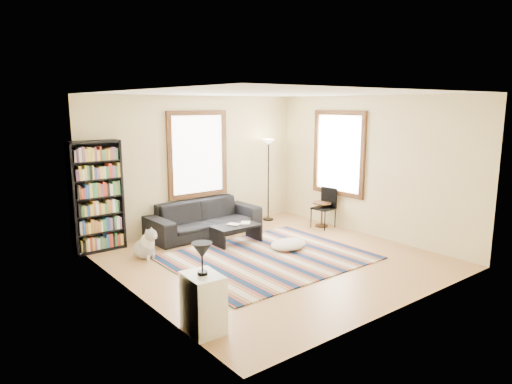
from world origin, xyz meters
TOP-DOWN VIEW (x-y plane):
  - floor at (0.00, 0.00)m, footprint 5.00×5.00m
  - ceiling at (0.00, 0.00)m, footprint 5.00×5.00m
  - wall_back at (0.00, 2.55)m, footprint 5.00×0.10m
  - wall_front at (0.00, -2.55)m, footprint 5.00×0.10m
  - wall_left at (-2.55, 0.00)m, footprint 0.10×5.00m
  - wall_right at (2.55, 0.00)m, footprint 0.10×5.00m
  - window_back at (0.00, 2.47)m, footprint 1.20×0.06m
  - window_right at (2.47, 0.80)m, footprint 0.06×1.20m
  - rug at (-0.06, 0.10)m, footprint 3.26×2.60m
  - sofa at (-0.12, 2.05)m, footprint 1.00×2.38m
  - bookshelf at (-2.19, 2.32)m, footprint 0.90×0.30m
  - coffee_table at (0.01, 1.13)m, footprint 0.92×0.53m
  - book_a at (-0.09, 1.13)m, footprint 0.28×0.26m
  - book_b at (0.16, 1.18)m, footprint 0.30×0.30m
  - floor_cushion at (0.56, 0.24)m, footprint 0.84×0.72m
  - floor_lamp at (1.65, 2.15)m, footprint 0.39×0.39m
  - side_table at (2.20, 0.98)m, footprint 0.51×0.51m
  - folding_chair at (2.15, 0.90)m, footprint 0.47×0.45m
  - white_cabinet at (-2.30, -1.44)m, footprint 0.42×0.53m
  - table_lamp at (-2.30, -1.44)m, footprint 0.29×0.29m
  - dog at (-1.75, 1.42)m, footprint 0.55×0.64m

SIDE VIEW (x-z plane):
  - floor at x=0.00m, z-range -0.10..0.00m
  - rug at x=-0.06m, z-range 0.00..0.02m
  - floor_cushion at x=0.56m, z-range 0.00..0.18m
  - coffee_table at x=0.01m, z-range 0.00..0.36m
  - side_table at x=2.20m, z-range 0.00..0.54m
  - dog at x=-1.75m, z-range 0.00..0.54m
  - sofa at x=-0.12m, z-range 0.00..0.69m
  - white_cabinet at x=-2.30m, z-range 0.00..0.70m
  - book_b at x=0.16m, z-range 0.36..0.38m
  - book_a at x=-0.09m, z-range 0.36..0.38m
  - folding_chair at x=2.15m, z-range 0.00..0.86m
  - table_lamp at x=-2.30m, z-range 0.70..1.08m
  - floor_lamp at x=1.65m, z-range 0.00..1.86m
  - bookshelf at x=-2.19m, z-range 0.00..2.00m
  - wall_back at x=0.00m, z-range 0.00..2.80m
  - wall_front at x=0.00m, z-range 0.00..2.80m
  - wall_left at x=-2.55m, z-range 0.00..2.80m
  - wall_right at x=2.55m, z-range 0.00..2.80m
  - window_back at x=0.00m, z-range 0.80..2.40m
  - window_right at x=2.47m, z-range 0.80..2.40m
  - ceiling at x=0.00m, z-range 2.80..2.90m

